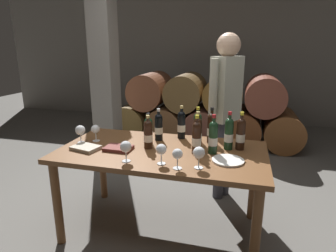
{
  "coord_description": "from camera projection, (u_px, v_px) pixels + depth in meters",
  "views": [
    {
      "loc": [
        0.63,
        -2.15,
        1.59
      ],
      "look_at": [
        0.0,
        0.2,
        0.91
      ],
      "focal_mm": 30.65,
      "sensor_mm": 36.0,
      "label": 1
    }
  ],
  "objects": [
    {
      "name": "stone_pillar",
      "position": [
        105.0,
        67.0,
        4.04
      ],
      "size": [
        0.32,
        0.32,
        2.6
      ],
      "primitive_type": "cube",
      "color": "gray",
      "rests_on": "ground_plane"
    },
    {
      "name": "wine_bottle_0",
      "position": [
        198.0,
        133.0,
        2.38
      ],
      "size": [
        0.07,
        0.07,
        0.31
      ],
      "color": "black",
      "rests_on": "dining_table"
    },
    {
      "name": "wine_bottle_4",
      "position": [
        197.0,
        137.0,
        2.26
      ],
      "size": [
        0.07,
        0.07,
        0.32
      ],
      "color": "black",
      "rests_on": "dining_table"
    },
    {
      "name": "cellar_back_wall",
      "position": [
        216.0,
        55.0,
        6.12
      ],
      "size": [
        10.0,
        0.24,
        2.8
      ],
      "primitive_type": "cube",
      "color": "gray",
      "rests_on": "ground_plane"
    },
    {
      "name": "barrel_stack",
      "position": [
        204.0,
        110.0,
        4.86
      ],
      "size": [
        3.12,
        0.9,
        1.15
      ],
      "color": "brown",
      "rests_on": "ground_plane"
    },
    {
      "name": "wine_glass_0",
      "position": [
        199.0,
        153.0,
        1.99
      ],
      "size": [
        0.08,
        0.08,
        0.16
      ],
      "color": "white",
      "rests_on": "dining_table"
    },
    {
      "name": "sommelier_presenting",
      "position": [
        226.0,
        102.0,
        2.89
      ],
      "size": [
        0.32,
        0.44,
        1.72
      ],
      "color": "#383842",
      "rests_on": "ground_plane"
    },
    {
      "name": "wine_glass_1",
      "position": [
        80.0,
        131.0,
        2.52
      ],
      "size": [
        0.09,
        0.09,
        0.16
      ],
      "color": "white",
      "rests_on": "dining_table"
    },
    {
      "name": "tasting_notebook",
      "position": [
        118.0,
        148.0,
        2.37
      ],
      "size": [
        0.22,
        0.17,
        0.03
      ],
      "primitive_type": "cube",
      "rotation": [
        0.0,
        0.0,
        -0.02
      ],
      "color": "brown",
      "rests_on": "dining_table"
    },
    {
      "name": "dining_table",
      "position": [
        162.0,
        160.0,
        2.4
      ],
      "size": [
        1.7,
        0.9,
        0.76
      ],
      "color": "brown",
      "rests_on": "ground_plane"
    },
    {
      "name": "wine_bottle_6",
      "position": [
        159.0,
        127.0,
        2.59
      ],
      "size": [
        0.07,
        0.07,
        0.29
      ],
      "color": "black",
      "rests_on": "dining_table"
    },
    {
      "name": "wine_glass_2",
      "position": [
        95.0,
        130.0,
        2.57
      ],
      "size": [
        0.08,
        0.08,
        0.15
      ],
      "color": "white",
      "rests_on": "dining_table"
    },
    {
      "name": "wine_bottle_10",
      "position": [
        148.0,
        131.0,
        2.48
      ],
      "size": [
        0.07,
        0.07,
        0.28
      ],
      "color": "black",
      "rests_on": "dining_table"
    },
    {
      "name": "leather_ledger",
      "position": [
        86.0,
        148.0,
        2.38
      ],
      "size": [
        0.25,
        0.21,
        0.03
      ],
      "primitive_type": "cube",
      "rotation": [
        0.0,
        0.0,
        -0.23
      ],
      "color": "#B2A893",
      "rests_on": "dining_table"
    },
    {
      "name": "wine_bottle_7",
      "position": [
        198.0,
        127.0,
        2.54
      ],
      "size": [
        0.07,
        0.07,
        0.32
      ],
      "color": "#19381E",
      "rests_on": "dining_table"
    },
    {
      "name": "wine_bottle_3",
      "position": [
        213.0,
        137.0,
        2.27
      ],
      "size": [
        0.07,
        0.07,
        0.32
      ],
      "color": "#19381E",
      "rests_on": "dining_table"
    },
    {
      "name": "wine_bottle_9",
      "position": [
        148.0,
        134.0,
        2.38
      ],
      "size": [
        0.07,
        0.07,
        0.28
      ],
      "color": "black",
      "rests_on": "dining_table"
    },
    {
      "name": "wine_bottle_1",
      "position": [
        241.0,
        134.0,
        2.35
      ],
      "size": [
        0.07,
        0.07,
        0.32
      ],
      "color": "black",
      "rests_on": "dining_table"
    },
    {
      "name": "wine_glass_5",
      "position": [
        161.0,
        150.0,
        2.06
      ],
      "size": [
        0.08,
        0.08,
        0.15
      ],
      "color": "white",
      "rests_on": "dining_table"
    },
    {
      "name": "serving_plate",
      "position": [
        228.0,
        160.0,
        2.14
      ],
      "size": [
        0.24,
        0.24,
        0.01
      ],
      "primitive_type": "cylinder",
      "color": "white",
      "rests_on": "dining_table"
    },
    {
      "name": "wine_bottle_8",
      "position": [
        181.0,
        124.0,
        2.65
      ],
      "size": [
        0.07,
        0.07,
        0.31
      ],
      "color": "black",
      "rests_on": "dining_table"
    },
    {
      "name": "ground_plane",
      "position": [
        162.0,
        229.0,
        2.58
      ],
      "size": [
        14.0,
        14.0,
        0.0
      ],
      "primitive_type": "plane",
      "color": "#66635E"
    },
    {
      "name": "wine_glass_4",
      "position": [
        177.0,
        155.0,
        1.98
      ],
      "size": [
        0.07,
        0.07,
        0.15
      ],
      "color": "white",
      "rests_on": "dining_table"
    },
    {
      "name": "wine_glass_3",
      "position": [
        126.0,
        147.0,
        2.11
      ],
      "size": [
        0.09,
        0.09,
        0.16
      ],
      "color": "white",
      "rests_on": "dining_table"
    },
    {
      "name": "wine_bottle_2",
      "position": [
        211.0,
        128.0,
        2.52
      ],
      "size": [
        0.07,
        0.07,
        0.32
      ],
      "color": "black",
      "rests_on": "dining_table"
    },
    {
      "name": "wine_bottle_5",
      "position": [
        229.0,
        133.0,
        2.36
      ],
      "size": [
        0.07,
        0.07,
        0.32
      ],
      "color": "#19381E",
      "rests_on": "dining_table"
    }
  ]
}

